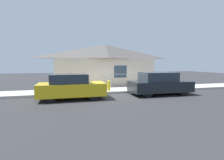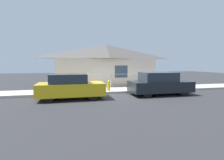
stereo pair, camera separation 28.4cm
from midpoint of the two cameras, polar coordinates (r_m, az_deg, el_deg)
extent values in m
plane|color=#2D2D30|center=(11.83, 1.33, -4.43)|extent=(60.00, 60.00, 0.00)
cube|color=#B2AFA8|center=(12.85, -0.06, -3.33)|extent=(24.00, 2.16, 0.14)
cube|color=beige|center=(14.43, -1.90, 2.25)|extent=(8.48, 0.12, 2.47)
cube|color=#384756|center=(14.64, 2.20, 2.77)|extent=(1.10, 0.04, 1.00)
pyramid|color=#605B56|center=(15.46, -2.83, 9.26)|extent=(8.88, 2.20, 1.21)
cylinder|color=#999993|center=(13.28, -11.17, -0.47)|extent=(0.10, 0.10, 1.09)
cylinder|color=#999993|center=(13.66, -1.09, -0.21)|extent=(0.10, 0.10, 1.09)
cylinder|color=#999993|center=(14.44, 8.18, 0.03)|extent=(0.10, 0.10, 1.09)
cylinder|color=#999993|center=(13.63, -1.09, 1.86)|extent=(4.80, 0.03, 0.03)
cube|color=gold|center=(10.19, -13.75, -2.90)|extent=(3.70, 1.75, 0.70)
cube|color=#232D38|center=(10.12, -14.66, 0.46)|extent=(2.04, 1.53, 0.51)
cylinder|color=black|center=(11.05, -7.87, -3.60)|extent=(0.60, 0.20, 0.60)
cylinder|color=black|center=(9.59, -6.73, -4.94)|extent=(0.60, 0.20, 0.60)
cylinder|color=black|center=(11.00, -19.80, -3.90)|extent=(0.60, 0.20, 0.60)
cylinder|color=black|center=(9.54, -20.52, -5.30)|extent=(0.60, 0.20, 0.60)
cube|color=black|center=(11.75, 14.66, -1.95)|extent=(3.94, 1.87, 0.67)
cube|color=#232D38|center=(11.61, 14.06, 1.06)|extent=(2.18, 1.62, 0.58)
cylinder|color=black|center=(13.05, 17.66, -2.47)|extent=(0.59, 0.21, 0.58)
cylinder|color=black|center=(11.78, 21.64, -3.41)|extent=(0.59, 0.21, 0.58)
cylinder|color=black|center=(11.96, 7.73, -2.96)|extent=(0.59, 0.21, 0.58)
cylinder|color=black|center=(10.56, 10.88, -4.11)|extent=(0.59, 0.21, 0.58)
cylinder|color=yellow|center=(11.96, -1.73, -2.16)|extent=(0.17, 0.17, 0.61)
sphere|color=yellow|center=(11.92, -1.74, -0.53)|extent=(0.18, 0.18, 0.18)
cylinder|color=yellow|center=(11.92, -2.33, -2.03)|extent=(0.16, 0.08, 0.08)
cylinder|color=yellow|center=(11.98, -1.14, -1.99)|extent=(0.16, 0.08, 0.08)
cylinder|color=brown|center=(12.80, -3.77, -2.68)|extent=(0.27, 0.27, 0.16)
sphere|color=#4C8E3D|center=(12.78, -3.78, -1.73)|extent=(0.36, 0.36, 0.36)
cylinder|color=#9E5638|center=(12.64, -14.75, -2.87)|extent=(0.26, 0.26, 0.20)
sphere|color=#387F38|center=(12.61, -14.77, -1.84)|extent=(0.35, 0.35, 0.35)
camera|label=1|loc=(0.14, -90.68, -0.06)|focal=28.00mm
camera|label=2|loc=(0.14, 89.32, 0.06)|focal=28.00mm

